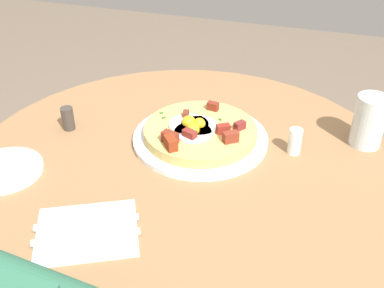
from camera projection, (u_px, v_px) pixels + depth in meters
name	position (u px, v px, depth m)	size (l,w,h in m)	color
dining_table	(184.00, 225.00, 1.06)	(0.93, 0.93, 0.73)	olive
pizza_plate	(200.00, 138.00, 1.03)	(0.30, 0.30, 0.01)	white
breakfast_pizza	(199.00, 131.00, 1.02)	(0.25, 0.25, 0.05)	tan
bread_plate	(4.00, 170.00, 0.94)	(0.15, 0.15, 0.01)	white
napkin	(87.00, 232.00, 0.80)	(0.17, 0.14, 0.00)	white
fork	(87.00, 222.00, 0.81)	(0.18, 0.01, 0.01)	silver
knife	(86.00, 237.00, 0.78)	(0.18, 0.01, 0.01)	silver
water_glass	(369.00, 121.00, 0.99)	(0.07, 0.07, 0.11)	silver
salt_shaker	(295.00, 141.00, 0.98)	(0.03, 0.03, 0.06)	white
pepper_shaker	(68.00, 118.00, 1.06)	(0.03, 0.03, 0.05)	#3F3833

